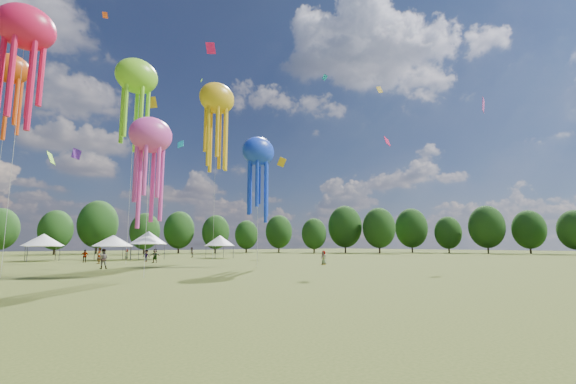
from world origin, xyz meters
TOP-DOWN VIEW (x-y plane):
  - ground at (0.00, 0.00)m, footprint 300.00×300.00m
  - spectator_near at (-8.02, 33.89)m, footprint 1.06×0.91m
  - spectators_far at (2.36, 47.02)m, footprint 21.75×32.93m
  - festival_tents at (-2.77, 55.25)m, footprint 39.10×10.98m
  - show_kites at (-0.70, 40.81)m, footprint 32.41×29.70m
  - small_kites at (-2.50, 42.44)m, footprint 64.07×61.70m
  - treeline at (-3.87, 62.51)m, footprint 201.57×95.24m

SIDE VIEW (x-z plane):
  - ground at x=0.00m, z-range 0.00..0.00m
  - spectators_far at x=2.36m, z-range -0.11..1.82m
  - spectator_near at x=-8.02m, z-range 0.00..1.90m
  - festival_tents at x=-2.77m, z-range 0.84..5.24m
  - treeline at x=-3.87m, z-range -0.17..13.26m
  - show_kites at x=-0.70m, z-range 5.22..33.92m
  - small_kites at x=-2.50m, z-range 6.11..51.65m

